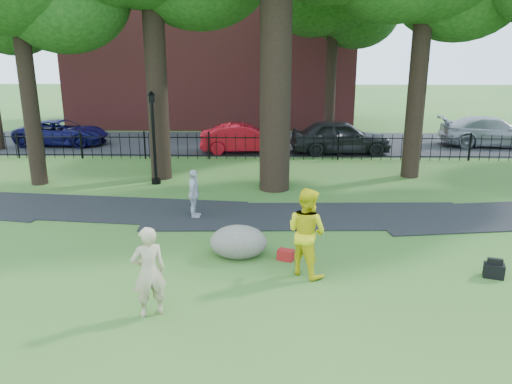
{
  "coord_description": "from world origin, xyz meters",
  "views": [
    {
      "loc": [
        -0.22,
        -10.75,
        5.07
      ],
      "look_at": [
        -0.55,
        2.0,
        1.33
      ],
      "focal_mm": 35.0,
      "sensor_mm": 36.0,
      "label": 1
    }
  ],
  "objects_px": {
    "lamppost": "(154,139)",
    "red_sedan": "(244,138)",
    "man": "(307,232)",
    "boulder": "(238,240)",
    "woman": "(149,272)"
  },
  "relations": [
    {
      "from": "lamppost",
      "to": "red_sedan",
      "type": "height_order",
      "value": "lamppost"
    },
    {
      "from": "man",
      "to": "boulder",
      "type": "distance_m",
      "value": 1.99
    },
    {
      "from": "lamppost",
      "to": "red_sedan",
      "type": "xyz_separation_m",
      "value": [
        3.08,
        5.97,
        -1.02
      ]
    },
    {
      "from": "woman",
      "to": "man",
      "type": "distance_m",
      "value": 3.7
    },
    {
      "from": "red_sedan",
      "to": "man",
      "type": "bearing_deg",
      "value": -176.08
    },
    {
      "from": "red_sedan",
      "to": "woman",
      "type": "bearing_deg",
      "value": 171.36
    },
    {
      "from": "boulder",
      "to": "lamppost",
      "type": "distance_m",
      "value": 7.77
    },
    {
      "from": "woman",
      "to": "boulder",
      "type": "distance_m",
      "value": 3.34
    },
    {
      "from": "lamppost",
      "to": "woman",
      "type": "bearing_deg",
      "value": -97.06
    },
    {
      "from": "boulder",
      "to": "lamppost",
      "type": "bearing_deg",
      "value": 117.84
    },
    {
      "from": "woman",
      "to": "lamppost",
      "type": "distance_m",
      "value": 9.94
    },
    {
      "from": "red_sedan",
      "to": "lamppost",
      "type": "bearing_deg",
      "value": 147.9
    },
    {
      "from": "woman",
      "to": "lamppost",
      "type": "height_order",
      "value": "lamppost"
    },
    {
      "from": "lamppost",
      "to": "man",
      "type": "bearing_deg",
      "value": -75.17
    },
    {
      "from": "woman",
      "to": "red_sedan",
      "type": "xyz_separation_m",
      "value": [
        1.05,
        15.66,
        -0.21
      ]
    }
  ]
}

